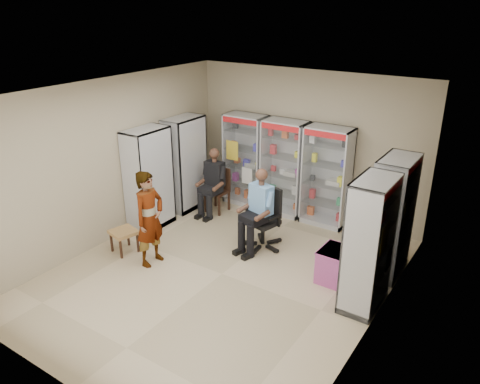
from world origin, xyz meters
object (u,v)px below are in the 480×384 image
Objects in this scene: cabinet_back_left at (246,160)px; woven_stool_a at (364,258)px; cabinet_right_far at (392,217)px; wooden_chair at (217,191)px; cabinet_right_near at (369,245)px; cabinet_left_far at (185,164)px; pink_trunk at (338,266)px; standing_man at (150,219)px; woven_stool_b at (125,241)px; office_chair at (263,219)px; cabinet_back_right at (327,177)px; cabinet_left_near at (149,179)px; seated_shopkeeper at (262,212)px; cabinet_back_mid at (284,168)px.

woven_stool_a is at bearing -21.39° from cabinet_back_left.
cabinet_right_far is 3.84m from wooden_chair.
cabinet_right_near is 1.00× the size of cabinet_left_far.
pink_trunk is at bearing 143.35° from cabinet_right_far.
cabinet_right_near reaches higher than wooden_chair.
standing_man is (-3.46, -0.85, -0.17)m from cabinet_right_near.
wooden_chair is at bearing 81.54° from woven_stool_b.
cabinet_back_right is at bearing 84.70° from office_chair.
wooden_chair is 1.82m from office_chair.
cabinet_left_far and cabinet_left_near have the same top height.
cabinet_left_near is at bearing -117.61° from wooden_chair.
pink_trunk is at bearing -68.15° from standing_man.
cabinet_right_far is 1.20× the size of standing_man.
standing_man is at bearing 43.75° from cabinet_left_near.
wooden_chair is 0.83× the size of office_chair.
seated_shopkeeper is at bearing 100.80° from cabinet_left_near.
cabinet_back_left and cabinet_right_far have the same top height.
cabinet_right_near is 4.10m from wooden_chair.
woven_stool_b is 0.25× the size of standing_man.
woven_stool_b is at bearing -101.02° from cabinet_back_left.
pink_trunk is at bearing 92.34° from cabinet_left_near.
cabinet_back_right reaches higher than standing_man.
cabinet_right_near is 4.29m from woven_stool_b.
cabinet_back_right is at bearing 0.00° from cabinet_back_left.
cabinet_left_near is at bearing 43.04° from standing_man.
cabinet_left_near is at bearing 101.41° from cabinet_right_far.
cabinet_back_right is 2.98m from cabinet_left_far.
cabinet_left_near is 1.20× the size of standing_man.
cabinet_back_left and cabinet_back_right have the same top height.
cabinet_back_left is 1.32m from cabinet_left_far.
standing_man reaches higher than wooden_chair.
wooden_chair is at bearing 167.05° from office_chair.
cabinet_left_near is 1.36m from woven_stool_b.
cabinet_right_far reaches higher than woven_stool_a.
standing_man is at bearing -116.66° from office_chair.
cabinet_left_far is (-2.83, -0.93, 0.00)m from cabinet_back_right.
seated_shopkeeper is 0.86× the size of standing_man.
cabinet_left_near reaches higher than woven_stool_b.
cabinet_back_right is at bearing 108.19° from cabinet_left_far.
wooden_chair reaches higher than woven_stool_a.
pink_trunk is at bearing 76.47° from cabinet_left_far.
cabinet_right_far is 1.00× the size of cabinet_left_far.
woven_stool_b is (-3.58, -1.21, -0.07)m from pink_trunk.
cabinet_left_near is (-2.83, -2.03, 0.00)m from cabinet_back_right.
seated_shopkeeper is 2.53m from woven_stool_b.
cabinet_back_mid reaches higher than standing_man.
cabinet_right_far is 1.77× the size of office_chair.
cabinet_right_far is at bearing 0.00° from cabinet_right_near.
wooden_chair is at bearing 160.55° from pink_trunk.
cabinet_right_far is (1.63, -1.13, 0.00)m from cabinet_back_right.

